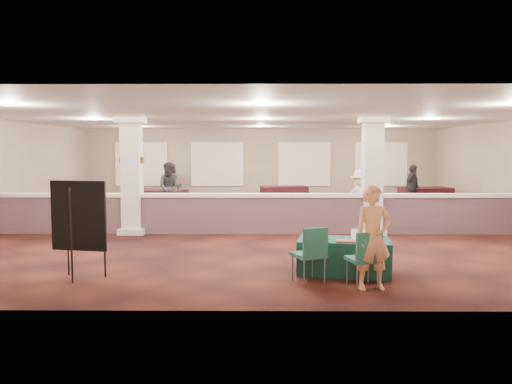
{
  "coord_description": "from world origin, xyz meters",
  "views": [
    {
      "loc": [
        -0.02,
        -14.95,
        2.32
      ],
      "look_at": [
        -0.13,
        -2.0,
        1.18
      ],
      "focal_mm": 35.0,
      "sensor_mm": 36.0,
      "label": 1
    }
  ],
  "objects_px": {
    "near_table": "(344,257)",
    "far_table_front_right": "(405,207)",
    "conf_chair_main": "(366,255)",
    "attendee_a": "(170,188)",
    "far_table_front_left": "(76,208)",
    "easel_board": "(79,217)",
    "far_table_front_center": "(301,211)",
    "attendee_d": "(170,182)",
    "woman": "(373,237)",
    "conf_chair_side": "(311,250)",
    "far_table_back_right": "(425,197)",
    "far_table_back_left": "(158,201)",
    "attendee_b": "(361,198)",
    "attendee_c": "(412,187)",
    "far_table_back_center": "(284,195)"
  },
  "relations": [
    {
      "from": "far_table_front_left",
      "to": "attendee_d",
      "type": "bearing_deg",
      "value": 67.95
    },
    {
      "from": "far_table_front_center",
      "to": "attendee_c",
      "type": "distance_m",
      "value": 5.67
    },
    {
      "from": "far_table_back_center",
      "to": "attendee_c",
      "type": "distance_m",
      "value": 5.11
    },
    {
      "from": "near_table",
      "to": "far_table_front_right",
      "type": "relative_size",
      "value": 0.85
    },
    {
      "from": "conf_chair_main",
      "to": "far_table_front_right",
      "type": "distance_m",
      "value": 8.69
    },
    {
      "from": "attendee_a",
      "to": "woman",
      "type": "bearing_deg",
      "value": -70.71
    },
    {
      "from": "woman",
      "to": "far_table_back_right",
      "type": "bearing_deg",
      "value": 57.72
    },
    {
      "from": "far_table_front_left",
      "to": "attendee_a",
      "type": "relative_size",
      "value": 0.91
    },
    {
      "from": "near_table",
      "to": "conf_chair_side",
      "type": "height_order",
      "value": "conf_chair_side"
    },
    {
      "from": "far_table_back_center",
      "to": "attendee_c",
      "type": "height_order",
      "value": "attendee_c"
    },
    {
      "from": "conf_chair_main",
      "to": "attendee_a",
      "type": "bearing_deg",
      "value": 103.06
    },
    {
      "from": "conf_chair_main",
      "to": "far_table_back_center",
      "type": "relative_size",
      "value": 0.51
    },
    {
      "from": "conf_chair_side",
      "to": "attendee_d",
      "type": "distance_m",
      "value": 14.38
    },
    {
      "from": "conf_chair_main",
      "to": "attendee_a",
      "type": "xyz_separation_m",
      "value": [
        -4.98,
        9.62,
        0.35
      ]
    },
    {
      "from": "near_table",
      "to": "far_table_front_left",
      "type": "bearing_deg",
      "value": 145.99
    },
    {
      "from": "far_table_front_left",
      "to": "far_table_front_right",
      "type": "height_order",
      "value": "far_table_front_right"
    },
    {
      "from": "near_table",
      "to": "far_table_back_left",
      "type": "height_order",
      "value": "far_table_back_left"
    },
    {
      "from": "far_table_front_left",
      "to": "far_table_back_left",
      "type": "bearing_deg",
      "value": 33.97
    },
    {
      "from": "easel_board",
      "to": "far_table_front_center",
      "type": "height_order",
      "value": "easel_board"
    },
    {
      "from": "conf_chair_side",
      "to": "far_table_front_left",
      "type": "xyz_separation_m",
      "value": [
        -7.06,
        8.1,
        -0.25
      ]
    },
    {
      "from": "woman",
      "to": "far_table_back_right",
      "type": "distance_m",
      "value": 12.47
    },
    {
      "from": "conf_chair_main",
      "to": "far_table_front_left",
      "type": "xyz_separation_m",
      "value": [
        -7.92,
        8.39,
        -0.23
      ]
    },
    {
      "from": "near_table",
      "to": "attendee_b",
      "type": "relative_size",
      "value": 1.0
    },
    {
      "from": "far_table_front_right",
      "to": "far_table_back_left",
      "type": "distance_m",
      "value": 8.71
    },
    {
      "from": "attendee_c",
      "to": "far_table_back_center",
      "type": "bearing_deg",
      "value": 109.42
    },
    {
      "from": "conf_chair_side",
      "to": "conf_chair_main",
      "type": "bearing_deg",
      "value": -43.13
    },
    {
      "from": "easel_board",
      "to": "far_table_front_left",
      "type": "bearing_deg",
      "value": 120.71
    },
    {
      "from": "far_table_front_right",
      "to": "far_table_back_right",
      "type": "height_order",
      "value": "far_table_front_right"
    },
    {
      "from": "conf_chair_main",
      "to": "attendee_d",
      "type": "bearing_deg",
      "value": 98.17
    },
    {
      "from": "far_table_front_center",
      "to": "near_table",
      "type": "bearing_deg",
      "value": -87.39
    },
    {
      "from": "far_table_back_center",
      "to": "conf_chair_side",
      "type": "bearing_deg",
      "value": -90.51
    },
    {
      "from": "far_table_back_center",
      "to": "attendee_c",
      "type": "bearing_deg",
      "value": -21.53
    },
    {
      "from": "conf_chair_main",
      "to": "far_table_back_center",
      "type": "xyz_separation_m",
      "value": [
        -0.76,
        12.47,
        -0.19
      ]
    },
    {
      "from": "woman",
      "to": "attendee_c",
      "type": "xyz_separation_m",
      "value": [
        3.87,
        10.65,
        -0.0
      ]
    },
    {
      "from": "conf_chair_side",
      "to": "far_table_front_right",
      "type": "distance_m",
      "value": 8.77
    },
    {
      "from": "far_table_front_left",
      "to": "far_table_back_right",
      "type": "bearing_deg",
      "value": 13.76
    },
    {
      "from": "far_table_back_left",
      "to": "attendee_b",
      "type": "xyz_separation_m",
      "value": [
        6.78,
        -3.2,
        0.43
      ]
    },
    {
      "from": "attendee_d",
      "to": "far_table_front_right",
      "type": "bearing_deg",
      "value": -172.34
    },
    {
      "from": "conf_chair_main",
      "to": "far_table_front_right",
      "type": "bearing_deg",
      "value": 55.48
    },
    {
      "from": "conf_chair_side",
      "to": "far_table_front_center",
      "type": "relative_size",
      "value": 0.51
    },
    {
      "from": "far_table_front_left",
      "to": "attendee_c",
      "type": "distance_m",
      "value": 12.11
    },
    {
      "from": "easel_board",
      "to": "far_table_back_center",
      "type": "bearing_deg",
      "value": 80.58
    },
    {
      "from": "conf_chair_side",
      "to": "attendee_d",
      "type": "xyz_separation_m",
      "value": [
        -4.86,
        13.53,
        0.26
      ]
    },
    {
      "from": "conf_chair_main",
      "to": "woman",
      "type": "xyz_separation_m",
      "value": [
        0.1,
        -0.05,
        0.3
      ]
    },
    {
      "from": "far_table_front_center",
      "to": "attendee_d",
      "type": "relative_size",
      "value": 1.14
    },
    {
      "from": "attendee_c",
      "to": "far_table_back_right",
      "type": "bearing_deg",
      "value": -0.82
    },
    {
      "from": "far_table_back_left",
      "to": "conf_chair_main",
      "type": "bearing_deg",
      "value": -61.2
    },
    {
      "from": "conf_chair_side",
      "to": "attendee_d",
      "type": "relative_size",
      "value": 0.58
    },
    {
      "from": "near_table",
      "to": "attendee_c",
      "type": "relative_size",
      "value": 0.97
    },
    {
      "from": "attendee_b",
      "to": "attendee_d",
      "type": "bearing_deg",
      "value": 160.02
    }
  ]
}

